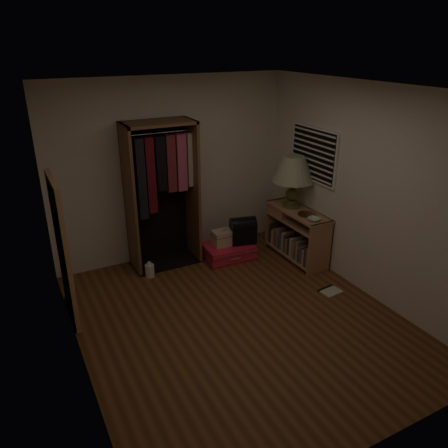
{
  "coord_description": "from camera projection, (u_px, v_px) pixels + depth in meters",
  "views": [
    {
      "loc": [
        -2.12,
        -3.7,
        3.04
      ],
      "look_at": [
        0.3,
        0.95,
        0.8
      ],
      "focal_mm": 35.0,
      "sensor_mm": 36.0,
      "label": 1
    }
  ],
  "objects": [
    {
      "name": "ground",
      "position": [
        239.0,
        320.0,
        5.11
      ],
      "size": [
        4.0,
        4.0,
        0.0
      ],
      "primitive_type": "plane",
      "color": "#5A3419",
      "rests_on": "ground"
    },
    {
      "name": "room_walls",
      "position": [
        245.0,
        197.0,
        4.59
      ],
      "size": [
        3.52,
        4.02,
        2.6
      ],
      "color": "silver",
      "rests_on": "ground"
    },
    {
      "name": "console_bookshelf",
      "position": [
        295.0,
        232.0,
        6.46
      ],
      "size": [
        0.42,
        1.12,
        0.75
      ],
      "color": "#AA7A52",
      "rests_on": "ground"
    },
    {
      "name": "open_wardrobe",
      "position": [
        161.0,
        183.0,
        5.98
      ],
      "size": [
        0.95,
        0.5,
        2.05
      ],
      "color": "brown",
      "rests_on": "ground"
    },
    {
      "name": "floor_mirror",
      "position": [
        63.0,
        251.0,
        4.87
      ],
      "size": [
        0.06,
        0.8,
        1.7
      ],
      "color": "tan",
      "rests_on": "ground"
    },
    {
      "name": "pink_suitcase",
      "position": [
        229.0,
        251.0,
        6.5
      ],
      "size": [
        0.75,
        0.57,
        0.22
      ],
      "rotation": [
        0.0,
        0.0,
        -0.06
      ],
      "color": "red",
      "rests_on": "ground"
    },
    {
      "name": "train_case",
      "position": [
        223.0,
        238.0,
        6.42
      ],
      "size": [
        0.33,
        0.23,
        0.24
      ],
      "rotation": [
        0.0,
        0.0,
        -0.0
      ],
      "color": "#C6B497",
      "rests_on": "pink_suitcase"
    },
    {
      "name": "black_bag",
      "position": [
        243.0,
        230.0,
        6.45
      ],
      "size": [
        0.42,
        0.32,
        0.4
      ],
      "rotation": [
        0.0,
        0.0,
        -0.24
      ],
      "color": "black",
      "rests_on": "pink_suitcase"
    },
    {
      "name": "table_lamp",
      "position": [
        293.0,
        170.0,
        6.22
      ],
      "size": [
        0.67,
        0.67,
        0.75
      ],
      "rotation": [
        0.0,
        0.0,
        0.12
      ],
      "color": "#495529",
      "rests_on": "console_bookshelf"
    },
    {
      "name": "brass_tray",
      "position": [
        307.0,
        214.0,
        6.12
      ],
      "size": [
        0.35,
        0.35,
        0.02
      ],
      "rotation": [
        0.0,
        0.0,
        -0.39
      ],
      "color": "olive",
      "rests_on": "console_bookshelf"
    },
    {
      "name": "ceramic_bowl",
      "position": [
        314.0,
        219.0,
        5.92
      ],
      "size": [
        0.21,
        0.21,
        0.04
      ],
      "primitive_type": "imported",
      "rotation": [
        0.0,
        0.0,
        0.32
      ],
      "color": "#B4D8BB",
      "rests_on": "console_bookshelf"
    },
    {
      "name": "white_jug",
      "position": [
        150.0,
        270.0,
        6.0
      ],
      "size": [
        0.17,
        0.17,
        0.22
      ],
      "rotation": [
        0.0,
        0.0,
        -0.43
      ],
      "color": "white",
      "rests_on": "ground"
    },
    {
      "name": "floor_book",
      "position": [
        330.0,
        291.0,
        5.67
      ],
      "size": [
        0.28,
        0.24,
        0.02
      ],
      "rotation": [
        0.0,
        0.0,
        0.11
      ],
      "color": "beige",
      "rests_on": "ground"
    }
  ]
}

